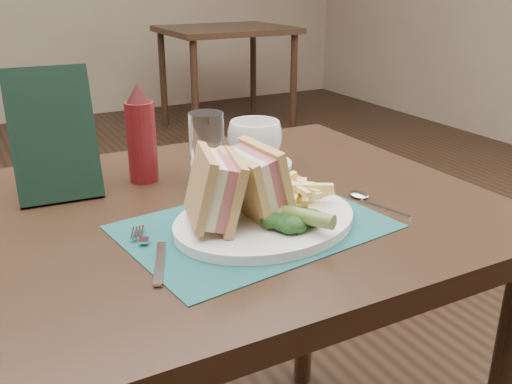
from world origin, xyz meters
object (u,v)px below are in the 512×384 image
sandwich_half_a (200,190)px  sandwich_half_b (244,184)px  coffee_cup (255,142)px  ketchup_bottle (141,133)px  check_presenter (53,135)px  placemat (254,227)px  saucer (255,164)px  plate (265,221)px  drinking_glass (207,147)px  table_bg_right (227,79)px  table_main (226,380)px

sandwich_half_a → sandwich_half_b: 0.07m
coffee_cup → ketchup_bottle: size_ratio=0.58×
check_presenter → sandwich_half_a: bearing=-56.3°
placemat → saucer: (0.14, 0.26, 0.00)m
plate → sandwich_half_a: 0.12m
coffee_cup → drinking_glass: drinking_glass is taller
drinking_glass → placemat: bearing=-95.8°
table_bg_right → coffee_cup: 3.21m
sandwich_half_a → coffee_cup: bearing=62.6°
placemat → plate: (0.02, -0.01, 0.01)m
table_main → check_presenter: (-0.24, 0.16, 0.49)m
sandwich_half_b → drinking_glass: same height
sandwich_half_a → sandwich_half_b: sandwich_half_a is taller
placemat → drinking_glass: size_ratio=3.00×
table_main → saucer: 0.43m
table_main → ketchup_bottle: size_ratio=4.84×
drinking_glass → ketchup_bottle: size_ratio=0.70×
placemat → sandwich_half_b: bearing=167.5°
check_presenter → coffee_cup: bearing=1.4°
placemat → sandwich_half_a: (-0.09, 0.01, 0.07)m
table_bg_right → sandwich_half_b: bearing=-115.0°
table_main → sandwich_half_a: size_ratio=7.76×
plate → saucer: size_ratio=2.00×
saucer → coffee_cup: 0.05m
table_main → table_bg_right: bearing=64.4°
drinking_glass → coffee_cup: bearing=13.5°
saucer → sandwich_half_a: bearing=-131.7°
saucer → drinking_glass: size_ratio=1.15×
placemat → coffee_cup: size_ratio=3.62×
sandwich_half_a → coffee_cup: size_ratio=1.08×
drinking_glass → sandwich_half_b: bearing=-99.8°
placemat → check_presenter: check_presenter is taller
check_presenter → table_bg_right: bearing=63.8°
plate → check_presenter: (-0.25, 0.28, 0.10)m
sandwich_half_a → drinking_glass: sandwich_half_a is taller
sandwich_half_b → coffee_cup: bearing=55.7°
placemat → coffee_cup: 0.30m
plate → check_presenter: bearing=120.4°
plate → coffee_cup: (0.12, 0.26, 0.04)m
sandwich_half_b → placemat: bearing=-15.5°
sandwich_half_b → ketchup_bottle: ketchup_bottle is taller
table_bg_right → placemat: size_ratio=2.31×
plate → placemat: bearing=150.7°
coffee_cup → check_presenter: (-0.38, 0.02, 0.06)m
plate → ketchup_bottle: (-0.10, 0.29, 0.08)m
table_main → ketchup_bottle: (-0.08, 0.17, 0.47)m
table_main → drinking_glass: (0.02, 0.12, 0.44)m
plate → check_presenter: 0.39m
table_bg_right → check_presenter: size_ratio=3.92×
sandwich_half_b → coffee_cup: size_ratio=1.05×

